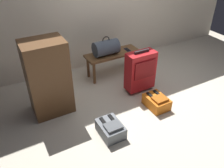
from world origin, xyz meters
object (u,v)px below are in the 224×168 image
at_px(suitcase_upright_red, 140,71).
at_px(backpack_orange, 157,102).
at_px(duffel_bag_slate, 106,48).
at_px(side_cabinet, 48,78).
at_px(cell_phone, 127,50).
at_px(backpack_grey, 111,129).
at_px(bench, 113,56).

xyz_separation_m(suitcase_upright_red, backpack_orange, (-0.03, -0.50, -0.28)).
bearing_deg(suitcase_upright_red, duffel_bag_slate, 111.90).
bearing_deg(side_cabinet, cell_phone, 15.98).
bearing_deg(duffel_bag_slate, cell_phone, -2.24).
bearing_deg(duffel_bag_slate, backpack_grey, -115.54).
xyz_separation_m(cell_phone, suitcase_upright_red, (-0.16, -0.66, -0.07)).
height_order(cell_phone, side_cabinet, side_cabinet).
bearing_deg(backpack_grey, duffel_bag_slate, 64.46).
height_order(bench, side_cabinet, side_cabinet).
xyz_separation_m(suitcase_upright_red, backpack_grey, (-0.91, -0.67, -0.28)).
relative_size(backpack_grey, side_cabinet, 0.35).
bearing_deg(suitcase_upright_red, side_cabinet, 171.87).
bearing_deg(backpack_orange, bench, 95.25).
bearing_deg(backpack_orange, suitcase_upright_red, 86.82).
relative_size(cell_phone, suitcase_upright_red, 0.20).
distance_m(cell_phone, side_cabinet, 1.65).
bearing_deg(backpack_grey, cell_phone, 51.11).
bearing_deg(suitcase_upright_red, bench, 101.40).
xyz_separation_m(duffel_bag_slate, suitcase_upright_red, (0.27, -0.67, -0.19)).
bearing_deg(duffel_bag_slate, side_cabinet, -157.85).
relative_size(cell_phone, side_cabinet, 0.13).
bearing_deg(backpack_grey, side_cabinet, 120.43).
distance_m(bench, backpack_orange, 1.21).
bearing_deg(suitcase_upright_red, cell_phone, 76.53).
bearing_deg(bench, cell_phone, -3.27).
height_order(bench, backpack_grey, bench).
height_order(cell_phone, backpack_orange, cell_phone).
xyz_separation_m(cell_phone, backpack_grey, (-1.07, -1.33, -0.35)).
relative_size(bench, side_cabinet, 0.91).
relative_size(duffel_bag_slate, suitcase_upright_red, 0.60).
relative_size(backpack_grey, backpack_orange, 1.00).
bearing_deg(backpack_grey, suitcase_upright_red, 36.27).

